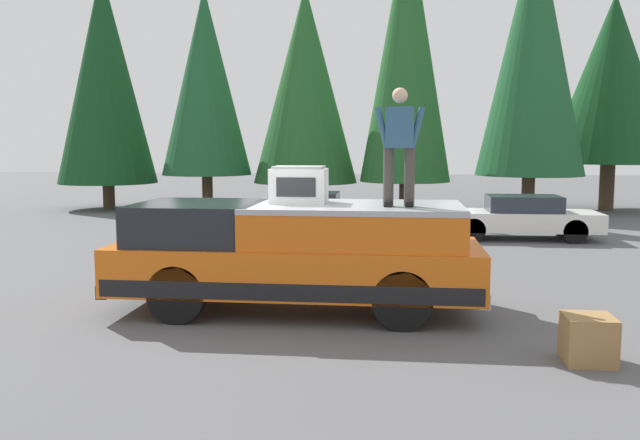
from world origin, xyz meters
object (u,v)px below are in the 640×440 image
object	(u,v)px
compressor_unit	(299,185)
parked_car_white	(520,217)
pickup_truck	(297,255)
person_on_truck_bed	(399,144)
parked_car_grey	(302,213)
wooden_crate	(588,339)

from	to	relation	value
compressor_unit	parked_car_white	world-z (taller)	compressor_unit
pickup_truck	parked_car_white	xyz separation A→B (m)	(8.37, -4.78, -0.29)
parked_car_white	person_on_truck_bed	bearing A→B (deg)	159.27
pickup_truck	parked_car_white	world-z (taller)	pickup_truck
person_on_truck_bed	parked_car_grey	bearing A→B (deg)	16.43
person_on_truck_bed	parked_car_white	distance (m)	9.41
person_on_truck_bed	parked_car_white	size ratio (longest dim) A/B	0.41
pickup_truck	person_on_truck_bed	size ratio (longest dim) A/B	3.28
compressor_unit	wooden_crate	size ratio (longest dim) A/B	1.50
compressor_unit	parked_car_white	xyz separation A→B (m)	(8.19, -4.77, -1.35)
pickup_truck	compressor_unit	size ratio (longest dim) A/B	6.60
compressor_unit	person_on_truck_bed	xyz separation A→B (m)	(-0.42, -1.51, 0.62)
parked_car_white	parked_car_grey	distance (m)	5.97
pickup_truck	parked_car_grey	bearing A→B (deg)	7.51
parked_car_grey	wooden_crate	xyz separation A→B (m)	(-10.90, -4.91, -0.30)
person_on_truck_bed	parked_car_grey	size ratio (longest dim) A/B	0.41
pickup_truck	compressor_unit	bearing A→B (deg)	-2.38
parked_car_white	pickup_truck	bearing A→B (deg)	150.27
parked_car_white	wooden_crate	bearing A→B (deg)	174.30
pickup_truck	parked_car_white	distance (m)	9.64
person_on_truck_bed	parked_car_white	world-z (taller)	person_on_truck_bed
person_on_truck_bed	wooden_crate	xyz separation A→B (m)	(-1.78, -2.22, -2.27)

